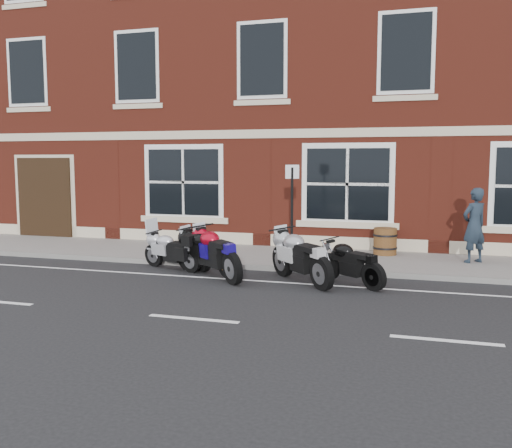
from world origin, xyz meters
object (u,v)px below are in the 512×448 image
at_px(moto_naked_black, 350,261).
at_px(parking_sign, 292,206).
at_px(pedestrian_left, 474,225).
at_px(moto_sport_black, 207,250).
at_px(moto_sport_silver, 301,255).
at_px(barrel_planter, 385,241).
at_px(moto_sport_red, 217,251).
at_px(moto_touring_silver, 171,249).

xyz_separation_m(moto_naked_black, parking_sign, (-1.69, 1.78, 1.01)).
bearing_deg(parking_sign, pedestrian_left, -6.34).
bearing_deg(moto_sport_black, moto_sport_silver, -68.36).
xyz_separation_m(moto_naked_black, barrel_planter, (0.47, 3.48, -0.02)).
height_order(moto_naked_black, pedestrian_left, pedestrian_left).
xyz_separation_m(moto_sport_red, barrel_planter, (3.46, 3.59, -0.12)).
xyz_separation_m(moto_touring_silver, moto_sport_black, (1.08, -0.34, 0.06)).
distance_m(moto_sport_red, moto_naked_black, 2.98).
height_order(moto_touring_silver, moto_sport_red, moto_touring_silver).
bearing_deg(moto_touring_silver, moto_sport_red, -92.22).
bearing_deg(parking_sign, moto_sport_silver, -91.06).
bearing_deg(moto_sport_red, moto_touring_silver, 110.58).
xyz_separation_m(pedestrian_left, barrel_planter, (-2.17, 0.61, -0.57)).
distance_m(moto_touring_silver, moto_sport_red, 1.55).
height_order(moto_sport_silver, barrel_planter, moto_sport_silver).
bearing_deg(moto_naked_black, barrel_planter, 30.66).
xyz_separation_m(moto_sport_black, moto_naked_black, (3.32, -0.17, -0.06)).
bearing_deg(moto_sport_red, moto_sport_silver, -45.10).
distance_m(moto_touring_silver, barrel_planter, 5.71).
bearing_deg(moto_naked_black, pedestrian_left, -4.26).
bearing_deg(pedestrian_left, moto_touring_silver, -20.83).
distance_m(moto_sport_silver, moto_naked_black, 1.05).
distance_m(pedestrian_left, barrel_planter, 2.33).
relative_size(moto_sport_red, parking_sign, 0.73).
height_order(moto_touring_silver, parking_sign, parking_sign).
bearing_deg(parking_sign, moto_sport_red, -144.61).
bearing_deg(moto_touring_silver, moto_sport_silver, -78.67).
bearing_deg(moto_sport_silver, barrel_planter, 23.37).
distance_m(moto_touring_silver, moto_sport_silver, 3.41).
bearing_deg(moto_touring_silver, pedestrian_left, -50.17).
relative_size(moto_sport_silver, barrel_planter, 2.49).
bearing_deg(barrel_planter, moto_sport_silver, -113.04).
height_order(moto_sport_black, moto_naked_black, moto_sport_black).
distance_m(moto_sport_silver, barrel_planter, 3.87).
height_order(moto_sport_red, parking_sign, parking_sign).
bearing_deg(pedestrian_left, parking_sign, -25.30).
bearing_deg(moto_sport_black, moto_touring_silver, 100.43).
height_order(moto_sport_red, moto_sport_black, moto_sport_red).
bearing_deg(moto_sport_black, moto_sport_red, -101.17).
bearing_deg(moto_sport_red, moto_naked_black, -43.80).
xyz_separation_m(pedestrian_left, parking_sign, (-4.34, -1.09, 0.46)).
bearing_deg(parking_sign, moto_sport_black, -155.67).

